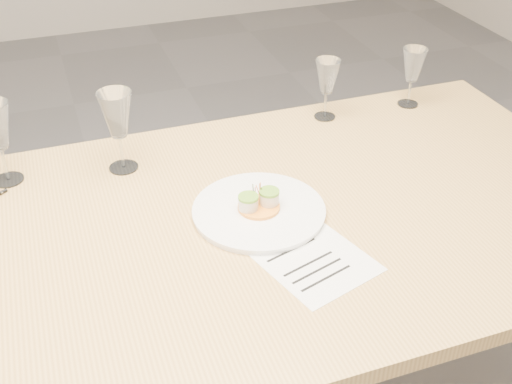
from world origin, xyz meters
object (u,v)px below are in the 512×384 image
object	(u,v)px
wine_glass_2	(117,116)
wine_glass_4	(413,66)
dinner_plate	(259,210)
recipe_sheet	(309,256)
wine_glass_3	(327,78)
dining_table	(141,265)

from	to	relation	value
wine_glass_2	wine_glass_4	size ratio (longest dim) A/B	1.19
dinner_plate	recipe_sheet	distance (m)	0.19
recipe_sheet	wine_glass_3	distance (m)	0.67
recipe_sheet	wine_glass_2	bearing A→B (deg)	105.66
dinner_plate	wine_glass_2	size ratio (longest dim) A/B	1.45
recipe_sheet	wine_glass_2	xyz separation A→B (m)	(-0.32, 0.50, 0.15)
dining_table	wine_glass_3	world-z (taller)	wine_glass_3
recipe_sheet	wine_glass_3	xyz separation A→B (m)	(0.30, 0.58, 0.13)
dining_table	wine_glass_2	world-z (taller)	wine_glass_2
dining_table	wine_glass_4	distance (m)	1.03
dinner_plate	wine_glass_4	xyz separation A→B (m)	(0.63, 0.39, 0.12)
wine_glass_3	wine_glass_4	bearing A→B (deg)	-1.81
recipe_sheet	wine_glass_3	bearing A→B (deg)	45.56
dinner_plate	wine_glass_4	size ratio (longest dim) A/B	1.73
dinner_plate	wine_glass_3	xyz separation A→B (m)	(0.35, 0.40, 0.12)
wine_glass_3	dinner_plate	bearing A→B (deg)	-131.57
wine_glass_2	dinner_plate	bearing A→B (deg)	-49.45
dining_table	wine_glass_4	size ratio (longest dim) A/B	13.09
recipe_sheet	wine_glass_3	world-z (taller)	wine_glass_3
recipe_sheet	wine_glass_4	xyz separation A→B (m)	(0.59, 0.57, 0.13)
dining_table	dinner_plate	distance (m)	0.30
dinner_plate	wine_glass_3	distance (m)	0.55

